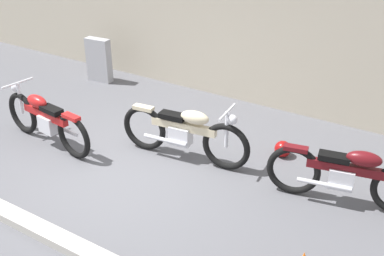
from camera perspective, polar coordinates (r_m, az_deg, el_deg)
name	(u,v)px	position (r m, az deg, el deg)	size (l,w,h in m)	color
ground_plane	(123,172)	(7.46, -8.28, -5.23)	(40.00, 40.00, 0.00)	#56565B
building_wall	(235,12)	(9.53, 5.13, 13.68)	(18.00, 0.30, 3.49)	#B2A893
curb_strip	(38,228)	(6.50, -18.04, -11.41)	(18.00, 0.24, 0.12)	#B7B2A8
stone_marker	(99,60)	(10.83, -11.13, 8.01)	(0.56, 0.20, 0.98)	#9E9EA3
helmet	(283,149)	(7.87, 10.84, -2.48)	(0.27, 0.27, 0.27)	maroon
motorcycle_red	(46,119)	(8.31, -17.17, 1.01)	(2.15, 0.60, 0.97)	black
motorcycle_cream	(185,132)	(7.49, -0.89, -0.52)	(2.23, 0.63, 1.00)	black
motorcycle_maroon	(347,175)	(6.79, 18.19, -5.38)	(2.15, 0.72, 0.98)	black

